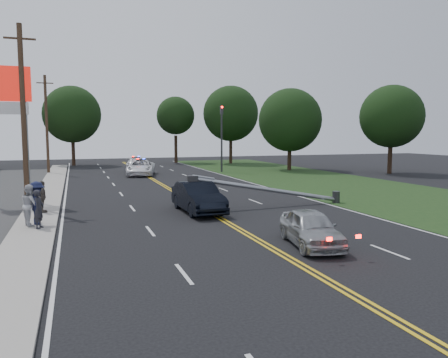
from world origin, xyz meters
name	(u,v)px	position (x,y,z in m)	size (l,w,h in m)	color
ground	(269,247)	(0.00, 0.00, 0.00)	(120.00, 120.00, 0.00)	black
sidewalk	(41,212)	(-8.40, 10.00, 0.06)	(1.80, 70.00, 0.12)	#9E988E
grass_verge	(387,194)	(13.50, 10.00, 0.01)	(12.00, 80.00, 0.01)	black
centerline_yellow	(197,205)	(0.00, 10.00, 0.01)	(0.36, 80.00, 0.00)	gold
pylon_sign	(2,101)	(-10.50, 14.00, 6.00)	(3.20, 0.35, 8.00)	gray
traffic_signal	(222,133)	(8.30, 30.00, 4.21)	(0.28, 0.41, 7.05)	#2D2D30
fallen_streetlight	(277,190)	(4.19, 8.00, 0.92)	(9.36, 0.44, 1.91)	#2D2D30
utility_pole_mid	(23,116)	(-9.20, 12.00, 5.08)	(1.60, 0.28, 10.00)	#382619
utility_pole_far	(47,124)	(-9.20, 34.00, 5.08)	(1.60, 0.28, 10.00)	#382619
tree_6	(72,114)	(-6.74, 45.29, 6.54)	(7.25, 7.25, 10.18)	black
tree_7	(176,116)	(6.96, 46.20, 6.58)	(5.29, 5.29, 9.25)	black
tree_8	(231,114)	(13.77, 42.29, 6.81)	(7.53, 7.53, 10.59)	black
tree_9	(290,120)	(16.44, 30.07, 5.62)	(7.08, 7.08, 9.17)	black
tree_13	(392,116)	(24.16, 22.68, 5.85)	(6.38, 6.38, 9.06)	black
crashed_sedan	(198,197)	(-0.56, 7.67, 0.80)	(1.70, 4.86, 1.60)	black
waiting_sedan	(311,228)	(1.53, -0.33, 0.67)	(1.58, 3.93, 1.34)	#999DA0
emergency_a	(141,168)	(-0.44, 29.08, 0.75)	(2.50, 5.43, 1.51)	white
emergency_b	(136,165)	(-0.30, 33.62, 0.72)	(2.01, 4.94, 1.43)	silver
bystander_a	(39,209)	(-8.15, 5.57, 0.95)	(0.60, 0.40, 1.65)	#222229
bystander_b	(30,205)	(-8.56, 6.37, 1.02)	(0.88, 0.69, 1.81)	silver
bystander_c	(37,203)	(-8.29, 6.53, 1.08)	(1.24, 0.71, 1.92)	#191E3F
bystander_d	(43,197)	(-8.25, 9.54, 0.93)	(0.95, 0.40, 1.63)	#4E463F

